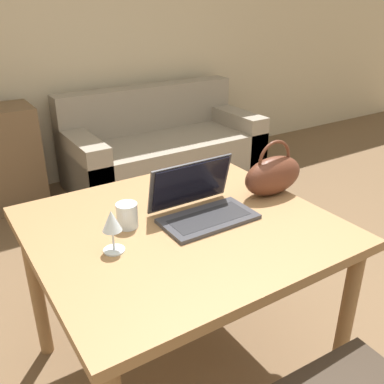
% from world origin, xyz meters
% --- Properties ---
extents(wall_back, '(10.00, 0.06, 2.70)m').
position_xyz_m(wall_back, '(0.00, 3.17, 1.35)').
color(wall_back, beige).
rests_on(wall_back, ground_plane).
extents(dining_table, '(1.11, 1.02, 0.77)m').
position_xyz_m(dining_table, '(-0.14, 0.68, 0.68)').
color(dining_table, olive).
rests_on(dining_table, ground_plane).
extents(couch, '(1.72, 0.83, 0.82)m').
position_xyz_m(couch, '(0.88, 2.68, 0.29)').
color(couch, gray).
rests_on(couch, ground_plane).
extents(laptop, '(0.37, 0.26, 0.21)m').
position_xyz_m(laptop, '(-0.04, 0.70, 0.83)').
color(laptop, '#38383D').
rests_on(laptop, dining_table).
extents(drinking_glass, '(0.08, 0.08, 0.10)m').
position_xyz_m(drinking_glass, '(-0.32, 0.76, 0.82)').
color(drinking_glass, silver).
rests_on(drinking_glass, dining_table).
extents(wine_glass, '(0.07, 0.07, 0.16)m').
position_xyz_m(wine_glass, '(-0.44, 0.63, 0.88)').
color(wine_glass, silver).
rests_on(wine_glass, dining_table).
extents(handbag, '(0.30, 0.13, 0.25)m').
position_xyz_m(handbag, '(0.34, 0.69, 0.86)').
color(handbag, '#592D1E').
rests_on(handbag, dining_table).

